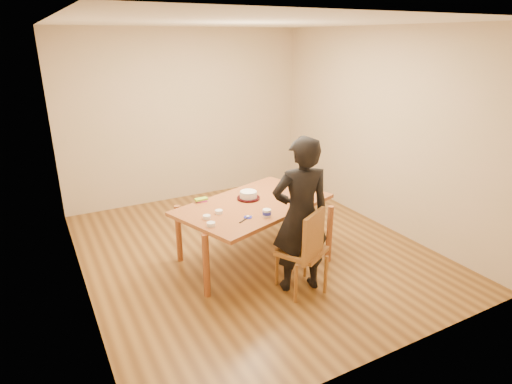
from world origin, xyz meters
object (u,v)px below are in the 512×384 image
dining_table (254,205)px  cake (248,195)px  dining_chair (302,251)px  cake_plate (248,198)px  person (301,216)px

dining_table → cake: (0.00, 0.14, 0.07)m
dining_table → dining_chair: size_ratio=4.01×
dining_table → cake_plate: cake_plate is taller
dining_table → cake: cake is taller
person → dining_table: bearing=-63.9°
dining_table → person: (0.15, -0.73, 0.10)m
dining_table → cake: bearing=70.7°
dining_table → cake_plate: size_ratio=6.42×
cake → dining_table: bearing=-90.7°
dining_table → cake_plate: 0.14m
dining_chair → person: 0.39m
dining_chair → cake_plate: cake_plate is taller
dining_table → dining_chair: bearing=-97.7°
dining_table → cake_plate: bearing=70.7°
dining_chair → cake: size_ratio=2.15×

